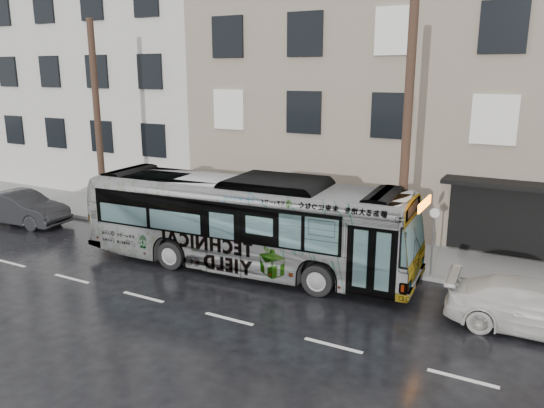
{
  "coord_description": "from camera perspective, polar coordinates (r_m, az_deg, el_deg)",
  "views": [
    {
      "loc": [
        10.9,
        -14.16,
        6.87
      ],
      "look_at": [
        1.9,
        2.5,
        2.15
      ],
      "focal_mm": 35.0,
      "sensor_mm": 36.0,
      "label": 1
    }
  ],
  "objects": [
    {
      "name": "ground",
      "position": [
        19.15,
        -8.65,
        -7.2
      ],
      "size": [
        120.0,
        120.0,
        0.0
      ],
      "primitive_type": "plane",
      "color": "black",
      "rests_on": "ground"
    },
    {
      "name": "sign_post",
      "position": [
        18.61,
        16.9,
        -3.88
      ],
      "size": [
        0.06,
        0.06,
        2.4
      ],
      "primitive_type": "cylinder",
      "color": "slate",
      "rests_on": "sidewalk"
    },
    {
      "name": "building_taupe",
      "position": [
        27.54,
        16.27,
        10.6
      ],
      "size": [
        20.0,
        12.0,
        11.0
      ],
      "primitive_type": "cube",
      "color": "gray",
      "rests_on": "ground"
    },
    {
      "name": "white_sedan",
      "position": [
        16.24,
        26.55,
        -9.96
      ],
      "size": [
        4.8,
        2.15,
        1.37
      ],
      "primitive_type": "imported",
      "rotation": [
        0.0,
        0.0,
        1.62
      ],
      "color": "beige",
      "rests_on": "ground"
    },
    {
      "name": "sidewalk",
      "position": [
        22.98,
        -1.32,
        -3.2
      ],
      "size": [
        90.0,
        3.6,
        0.15
      ],
      "primitive_type": "cube",
      "color": "gray",
      "rests_on": "ground"
    },
    {
      "name": "dark_sedan",
      "position": [
        27.1,
        -25.4,
        -0.39
      ],
      "size": [
        4.81,
        2.08,
        1.54
      ],
      "primitive_type": "imported",
      "rotation": [
        0.0,
        0.0,
        1.67
      ],
      "color": "black",
      "rests_on": "ground"
    },
    {
      "name": "building_grey",
      "position": [
        40.51,
        -17.76,
        14.95
      ],
      "size": [
        26.0,
        15.0,
        16.0
      ],
      "primitive_type": "cube",
      "color": "beige",
      "rests_on": "ground"
    },
    {
      "name": "bus",
      "position": [
        18.8,
        -2.87,
        -2.01
      ],
      "size": [
        12.3,
        3.57,
        3.38
      ],
      "primitive_type": "imported",
      "rotation": [
        0.0,
        0.0,
        1.63
      ],
      "color": "#B2B2B2",
      "rests_on": "ground"
    },
    {
      "name": "utility_pole_front",
      "position": [
        18.14,
        14.23,
        6.55
      ],
      "size": [
        0.3,
        0.3,
        9.0
      ],
      "primitive_type": "cylinder",
      "color": "#3F2A1F",
      "rests_on": "sidewalk"
    },
    {
      "name": "utility_pole_rear",
      "position": [
        25.46,
        -18.24,
        8.3
      ],
      "size": [
        0.3,
        0.3,
        9.0
      ],
      "primitive_type": "cylinder",
      "color": "#3F2A1F",
      "rests_on": "sidewalk"
    }
  ]
}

